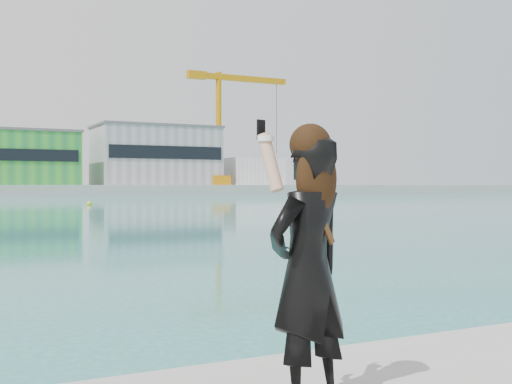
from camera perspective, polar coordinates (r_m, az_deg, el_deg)
warehouse_grey_right at (r=138.16m, az=-8.91°, el=3.22°), size 25.50×15.35×12.50m
ancillary_shed at (r=144.48m, az=-0.32°, el=1.83°), size 12.00×10.00×6.00m
dock_crane at (r=137.71m, az=-2.88°, el=6.08°), size 23.00×4.00×24.00m
flagpole_right at (r=126.87m, az=-15.67°, el=2.65°), size 1.28×0.16×8.00m
buoy_near at (r=67.81m, az=-14.60°, el=-1.14°), size 0.50×0.50×0.50m
woman at (r=3.92m, az=4.64°, el=-6.26°), size 0.69×0.55×1.75m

